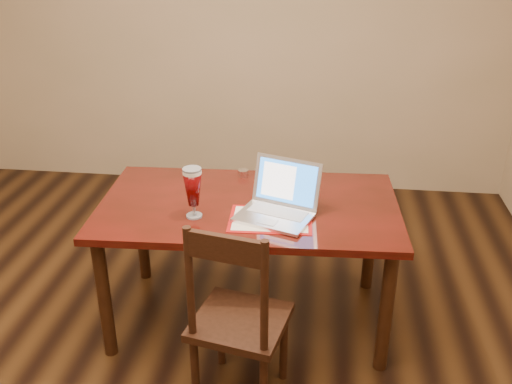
# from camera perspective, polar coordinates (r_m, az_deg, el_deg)

# --- Properties ---
(room_shell) EXTENTS (4.51, 5.01, 2.71)m
(room_shell) POSITION_cam_1_polar(r_m,az_deg,el_deg) (2.22, -12.98, 16.43)
(room_shell) COLOR tan
(room_shell) RESTS_ON ground
(dining_table) EXTENTS (1.61, 0.96, 1.00)m
(dining_table) POSITION_cam_1_polar(r_m,az_deg,el_deg) (3.04, -0.74, -2.53)
(dining_table) COLOR #4F0E0A
(dining_table) RESTS_ON ground
(dining_chair) EXTENTS (0.48, 0.47, 0.97)m
(dining_chair) POSITION_cam_1_polar(r_m,az_deg,el_deg) (2.64, -1.86, -12.70)
(dining_chair) COLOR #32190E
(dining_chair) RESTS_ON ground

